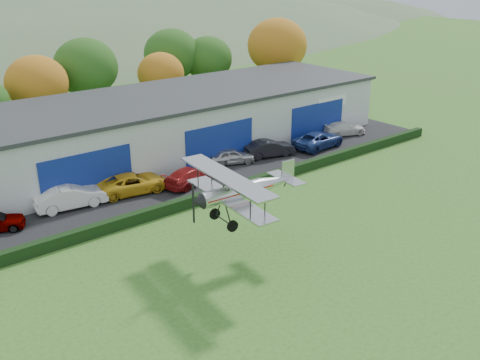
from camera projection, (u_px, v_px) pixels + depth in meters
ground at (395, 299)px, 27.55m from camera, size 300.00×300.00×0.00m
apron at (208, 172)px, 44.53m from camera, size 48.00×9.00×0.05m
hedge at (244, 185)px, 40.90m from camera, size 46.00×0.60×0.80m
hangar at (182, 120)px, 49.77m from camera, size 40.60×12.60×5.30m
tree_belt at (81, 74)px, 55.46m from camera, size 75.70×13.22×10.12m
car_1 at (70, 197)px, 37.66m from camera, size 5.16×2.36×1.64m
car_2 at (133, 183)px, 40.22m from camera, size 5.68×3.29×1.49m
car_3 at (190, 176)px, 41.73m from camera, size 5.14×3.15×1.39m
car_4 at (232, 156)px, 46.18m from camera, size 4.30×2.98×1.36m
car_5 at (269, 148)px, 47.90m from camera, size 4.87×2.78×1.52m
car_6 at (319, 140)px, 50.28m from camera, size 5.66×2.96×1.52m
car_7 at (344, 128)px, 54.12m from camera, size 4.94×3.18×1.33m
biplane at (241, 189)px, 30.08m from camera, size 6.94×7.98×2.98m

